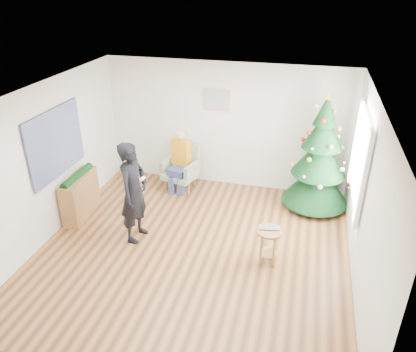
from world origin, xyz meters
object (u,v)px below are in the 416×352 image
(armchair, at_px, (182,172))
(standing_man, at_px, (134,192))
(christmas_tree, at_px, (320,158))
(console, at_px, (80,196))
(stool, at_px, (268,246))

(armchair, height_order, standing_man, standing_man)
(christmas_tree, xyz_separation_m, console, (-4.22, -1.42, -0.63))
(standing_man, bearing_deg, christmas_tree, -52.38)
(stool, height_order, armchair, armchair)
(armchair, distance_m, console, 2.12)
(stool, distance_m, console, 3.59)
(armchair, bearing_deg, console, -119.22)
(stool, xyz_separation_m, standing_man, (-2.26, 0.13, 0.57))
(armchair, xyz_separation_m, console, (-1.48, -1.52, 0.05))
(standing_man, relative_size, console, 1.76)
(christmas_tree, xyz_separation_m, armchair, (-2.74, 0.09, -0.68))
(christmas_tree, height_order, console, christmas_tree)
(christmas_tree, bearing_deg, stool, -109.08)
(christmas_tree, distance_m, standing_man, 3.46)
(stool, distance_m, armchair, 2.91)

